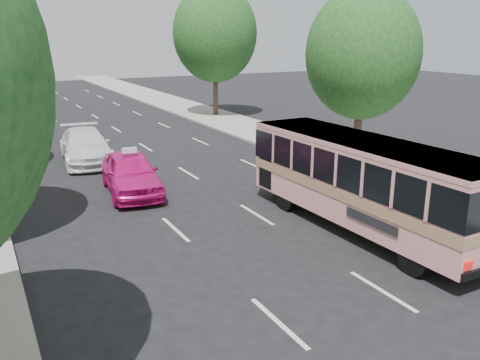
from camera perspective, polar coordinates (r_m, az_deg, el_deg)
ground at (r=13.54m, az=6.66°, el=-9.67°), size 120.00×120.00×0.00m
sidewalk_right at (r=34.25m, az=-0.59°, el=6.34°), size 4.00×90.00×0.12m
tree_right_near at (r=23.91m, az=13.88°, el=14.07°), size 5.10×5.10×7.95m
tree_right_far at (r=37.54m, az=-2.70°, el=16.48°), size 6.00×6.00×9.35m
pink_bus at (r=15.75m, az=13.71°, el=0.53°), size 2.47×8.91×2.83m
pink_taxi at (r=19.66m, az=-12.17°, el=0.78°), size 2.39×4.81×1.58m
white_pickup at (r=25.09m, az=-16.96°, el=3.67°), size 2.64×5.45×1.53m
taxi_roof_sign at (r=19.46m, az=-12.32°, el=3.28°), size 0.57×0.24×0.18m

